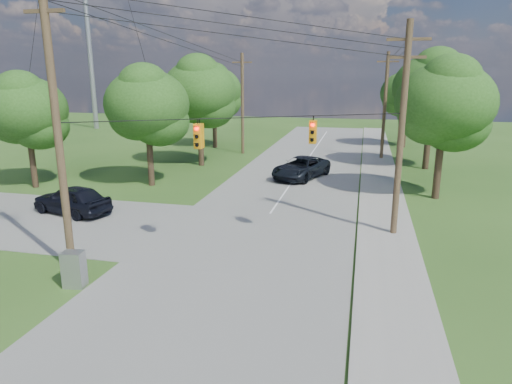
% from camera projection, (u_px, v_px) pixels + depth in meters
% --- Properties ---
extents(ground, '(140.00, 140.00, 0.00)m').
position_uv_depth(ground, '(169.00, 285.00, 17.98)').
color(ground, '#2C4F1A').
rests_on(ground, ground).
extents(main_road, '(10.00, 100.00, 0.03)m').
position_uv_depth(main_road, '(249.00, 244.00, 22.23)').
color(main_road, gray).
rests_on(main_road, ground).
extents(sidewalk_east, '(2.60, 100.00, 0.12)m').
position_uv_depth(sidewalk_east, '(392.00, 255.00, 20.73)').
color(sidewalk_east, gray).
rests_on(sidewalk_east, ground).
extents(pole_sw, '(2.00, 0.32, 12.00)m').
position_uv_depth(pole_sw, '(56.00, 122.00, 17.80)').
color(pole_sw, brown).
rests_on(pole_sw, ground).
extents(pole_ne, '(2.00, 0.32, 10.50)m').
position_uv_depth(pole_ne, '(402.00, 129.00, 22.14)').
color(pole_ne, brown).
rests_on(pole_ne, ground).
extents(pole_north_e, '(2.00, 0.32, 10.00)m').
position_uv_depth(pole_north_e, '(385.00, 105.00, 42.93)').
color(pole_north_e, brown).
rests_on(pole_north_e, ground).
extents(pole_north_w, '(2.00, 0.32, 10.00)m').
position_uv_depth(pole_north_w, '(242.00, 103.00, 46.03)').
color(pole_north_w, brown).
rests_on(pole_north_w, ground).
extents(power_lines, '(13.93, 29.62, 4.93)m').
position_uv_depth(power_lines, '(268.00, 54.00, 26.19)').
color(power_lines, black).
rests_on(power_lines, ground).
extents(traffic_signals, '(4.91, 3.27, 1.05)m').
position_uv_depth(traffic_signals, '(258.00, 133.00, 20.18)').
color(traffic_signals, orange).
rests_on(traffic_signals, ground).
extents(tree_w_near, '(6.00, 6.00, 8.40)m').
position_uv_depth(tree_w_near, '(147.00, 104.00, 32.38)').
color(tree_w_near, '#443022').
rests_on(tree_w_near, ground).
extents(tree_w_mid, '(6.40, 6.40, 9.22)m').
position_uv_depth(tree_w_mid, '(199.00, 91.00, 39.52)').
color(tree_w_mid, '#443022').
rests_on(tree_w_mid, ground).
extents(tree_w_far, '(6.00, 6.00, 8.73)m').
position_uv_depth(tree_w_far, '(214.00, 90.00, 49.46)').
color(tree_w_far, '#443022').
rests_on(tree_w_far, ground).
extents(tree_e_near, '(6.20, 6.20, 8.81)m').
position_uv_depth(tree_e_near, '(445.00, 103.00, 28.78)').
color(tree_e_near, '#443022').
rests_on(tree_e_near, ground).
extents(tree_e_mid, '(6.60, 6.60, 9.64)m').
position_uv_depth(tree_e_mid, '(433.00, 88.00, 37.91)').
color(tree_e_mid, '#443022').
rests_on(tree_e_mid, ground).
extents(tree_e_far, '(5.80, 5.80, 8.32)m').
position_uv_depth(tree_e_far, '(407.00, 93.00, 49.68)').
color(tree_e_far, '#443022').
rests_on(tree_e_far, ground).
extents(tree_cross_n, '(5.60, 5.60, 7.91)m').
position_uv_depth(tree_cross_n, '(26.00, 110.00, 31.89)').
color(tree_cross_n, '#443022').
rests_on(tree_cross_n, ground).
extents(car_cross_dark, '(5.39, 3.30, 1.71)m').
position_uv_depth(car_cross_dark, '(72.00, 199.00, 26.75)').
color(car_cross_dark, black).
rests_on(car_cross_dark, cross_road).
extents(car_main_north, '(4.59, 6.51, 1.65)m').
position_uv_depth(car_main_north, '(301.00, 168.00, 35.92)').
color(car_main_north, black).
rests_on(car_main_north, main_road).
extents(control_cabinet, '(0.87, 0.68, 1.44)m').
position_uv_depth(control_cabinet, '(74.00, 269.00, 17.65)').
color(control_cabinet, '#939698').
rests_on(control_cabinet, ground).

